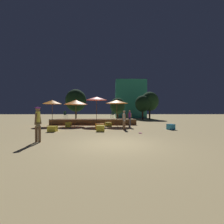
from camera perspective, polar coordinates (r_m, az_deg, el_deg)
The scene contains 23 objects.
ground_plane at distance 7.47m, azimuth 0.91°, elevation -11.95°, with size 120.00×120.00×0.00m, color tan.
wooden_deck at distance 18.32m, azimuth -6.80°, elevation -3.63°, with size 9.77×2.97×0.66m.
patio_umbrella_0 at distance 17.53m, azimuth -21.82°, elevation 3.53°, with size 2.01×2.01×2.84m.
patio_umbrella_1 at distance 16.61m, azimuth -5.90°, elevation 5.16°, with size 2.29×2.29×3.23m.
patio_umbrella_2 at distance 16.26m, azimuth 1.83°, elevation 3.94°, with size 2.42×2.42×2.86m.
patio_umbrella_3 at distance 16.99m, azimuth -13.60°, elevation 3.62°, with size 2.61×2.61×2.88m.
cube_seat_0 at distance 15.27m, azimuth -16.28°, elevation -4.63°, with size 0.52×0.52×0.50m.
cube_seat_1 at distance 15.46m, azimuth -1.42°, elevation -4.71°, with size 0.74×0.74×0.41m.
cube_seat_2 at distance 12.44m, azimuth -21.70°, elevation -5.99°, with size 0.62×0.62×0.42m.
cube_seat_3 at distance 13.74m, azimuth 21.48°, elevation -5.28°, with size 0.66×0.66×0.47m.
cube_seat_4 at distance 13.19m, azimuth -4.68°, elevation -5.45°, with size 0.77×0.77×0.49m.
cube_seat_5 at distance 11.83m, azimuth -4.41°, elevation -6.20°, with size 0.61×0.61×0.46m.
person_0 at distance 12.93m, azimuth 4.61°, elevation -2.66°, with size 0.33×0.38×1.62m.
person_1 at distance 8.52m, azimuth -26.39°, elevation -3.41°, with size 0.30×0.54×1.81m.
person_2 at distance 14.65m, azimuth 6.70°, elevation -2.27°, with size 0.40×0.30×1.68m.
bistro_chair_0 at distance 18.96m, azimuth 0.18°, elevation -0.73°, with size 0.46×0.46×0.90m.
bistro_chair_1 at distance 18.85m, azimuth -17.33°, elevation -0.76°, with size 0.47×0.47×0.90m.
frisbee_disc at distance 10.93m, azimuth 10.73°, elevation -7.88°, with size 0.24×0.24×0.03m.
background_tree_0 at distance 29.32m, azimuth -13.59°, elevation 4.28°, with size 3.87×3.87×5.68m.
background_tree_1 at distance 28.28m, azimuth 14.15°, elevation 3.93°, with size 3.18×3.18×5.07m.
background_tree_2 at distance 27.27m, azimuth 11.60°, elevation 3.12°, with size 2.66×2.66×4.34m.
background_tree_3 at distance 22.69m, azimuth 2.10°, elevation 2.30°, with size 2.22×2.22×3.56m.
distant_building at distance 35.58m, azimuth 6.92°, elevation 4.85°, with size 6.88×4.57×8.63m.
Camera 1 is at (-0.25, -7.29, 1.61)m, focal length 24.00 mm.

